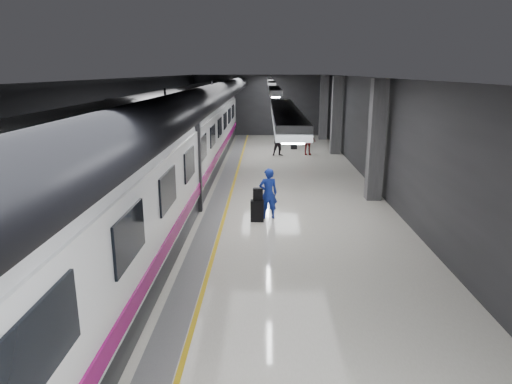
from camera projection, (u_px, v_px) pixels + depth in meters
ground at (253, 214)px, 15.68m from camera, size 40.00×40.00×0.00m
platform_hall at (245, 108)px, 15.70m from camera, size 10.02×40.02×4.51m
train at (155, 154)px, 15.22m from camera, size 3.05×38.00×4.05m
traveler_main at (268, 194)px, 15.03m from camera, size 0.69×0.52×1.70m
suitcase_main at (257, 211)px, 14.84m from camera, size 0.43×0.28×0.70m
shoulder_bag at (258, 194)px, 14.70m from camera, size 0.32×0.20×0.40m
traveler_far_a at (279, 141)px, 26.26m from camera, size 0.94×0.81×1.67m
traveler_far_b at (308, 141)px, 26.59m from camera, size 0.99×0.55×1.59m
suitcase_far at (294, 145)px, 28.66m from camera, size 0.40×0.28×0.55m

